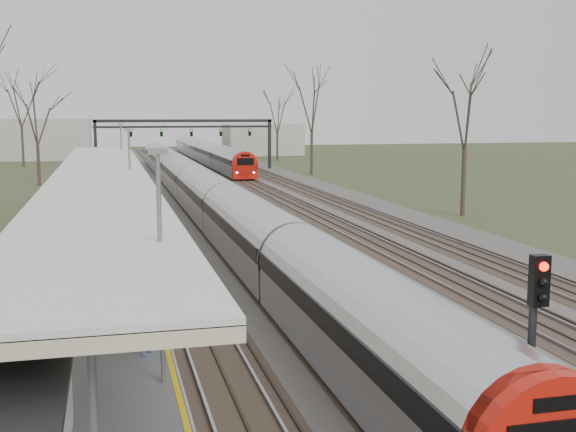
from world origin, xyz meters
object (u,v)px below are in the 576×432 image
passenger (146,319)px  signal_post (535,324)px  train_far (205,152)px  train_near (194,185)px

passenger → signal_post: signal_post is taller
train_far → train_near: bearing=-98.6°
train_far → signal_post: (-5.25, -88.06, 1.25)m
signal_post → passenger: bearing=145.1°
signal_post → train_near: bearing=92.4°
train_far → passenger: size_ratio=32.77×
passenger → train_far: bearing=13.7°
train_near → train_far: (7.00, 46.53, 0.00)m
train_near → passenger: train_near is taller
train_near → passenger: bearing=-98.5°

